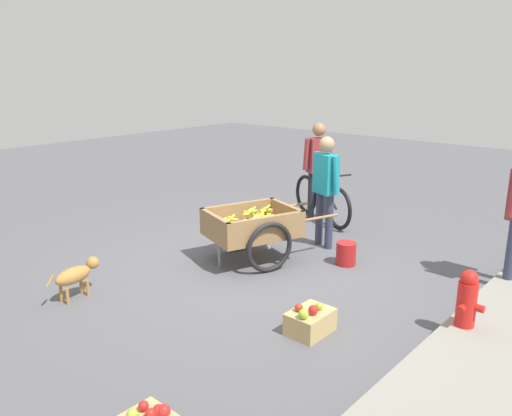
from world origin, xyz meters
TOP-DOWN VIEW (x-y plane):
  - ground_plane at (0.00, 0.00)m, footprint 24.00×24.00m
  - fruit_cart at (-0.12, -0.22)m, footprint 1.81×1.26m
  - vendor_person at (-1.21, 0.16)m, footprint 0.30×0.53m
  - bicycle at (-2.21, -0.57)m, footprint 0.76×1.54m
  - cyclist_person at (-2.27, -0.71)m, footprint 0.48×0.33m
  - dog at (1.97, -0.91)m, footprint 0.67×0.24m
  - fire_hydrant at (0.04, 2.57)m, footprint 0.25×0.25m
  - plastic_bucket at (-0.81, 0.77)m, footprint 0.25×0.25m
  - apple_crate at (0.92, 1.45)m, footprint 0.44×0.32m

SIDE VIEW (x-z plane):
  - ground_plane at x=0.00m, z-range 0.00..0.00m
  - apple_crate at x=0.92m, z-range -0.04..0.28m
  - plastic_bucket at x=-0.81m, z-range 0.00..0.29m
  - dog at x=1.97m, z-range 0.07..0.47m
  - fire_hydrant at x=0.04m, z-range 0.00..0.67m
  - bicycle at x=-2.21m, z-range -0.07..0.78m
  - fruit_cart at x=-0.12m, z-range 0.08..0.80m
  - vendor_person at x=-1.21m, z-range 0.15..1.69m
  - cyclist_person at x=-2.27m, z-range 0.15..1.73m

